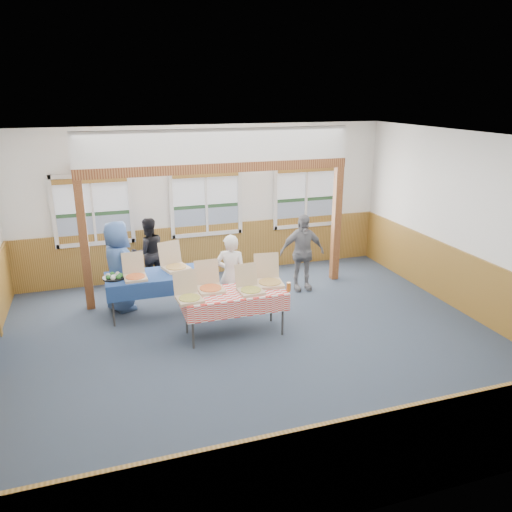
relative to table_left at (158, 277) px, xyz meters
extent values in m
plane|color=#262F3E|center=(1.30, -1.68, -0.70)|extent=(8.00, 8.00, 0.00)
plane|color=white|center=(1.30, -1.68, 2.50)|extent=(8.00, 8.00, 0.00)
plane|color=silver|center=(1.30, 1.82, 0.90)|extent=(8.00, 0.00, 8.00)
plane|color=silver|center=(1.30, -5.18, 0.90)|extent=(8.00, 0.00, 8.00)
plane|color=silver|center=(5.30, -1.68, 0.90)|extent=(0.00, 8.00, 8.00)
cube|color=brown|center=(1.30, 1.80, -0.15)|extent=(7.98, 0.05, 1.10)
cube|color=brown|center=(1.30, -5.15, -0.15)|extent=(7.98, 0.05, 1.10)
cube|color=brown|center=(5.28, -1.68, -0.15)|extent=(0.05, 6.98, 1.10)
cube|color=silver|center=(-1.00, 1.76, 0.21)|extent=(1.52, 0.05, 0.08)
cube|color=silver|center=(-1.00, 1.76, 1.59)|extent=(1.52, 0.05, 0.08)
cube|color=silver|center=(-1.74, 1.76, 0.90)|extent=(0.08, 0.05, 1.46)
cube|color=silver|center=(-0.26, 1.76, 0.90)|extent=(0.08, 0.05, 1.46)
cube|color=silver|center=(-1.00, 1.76, 0.90)|extent=(0.05, 0.05, 1.30)
cube|color=slate|center=(-1.00, 1.80, 0.51)|extent=(1.40, 0.02, 0.52)
cube|color=#1C391E|center=(-1.00, 1.80, 0.81)|extent=(1.40, 0.02, 0.08)
cube|color=#AFB5BD|center=(-1.00, 1.80, 1.20)|extent=(1.40, 0.02, 0.70)
cube|color=brown|center=(-1.00, 1.74, 1.49)|extent=(1.40, 0.07, 0.10)
cube|color=silver|center=(1.30, 1.76, 0.21)|extent=(1.52, 0.05, 0.08)
cube|color=silver|center=(1.30, 1.76, 1.59)|extent=(1.52, 0.05, 0.08)
cube|color=silver|center=(0.56, 1.76, 0.90)|extent=(0.08, 0.05, 1.46)
cube|color=silver|center=(2.04, 1.76, 0.90)|extent=(0.08, 0.05, 1.46)
cube|color=silver|center=(1.30, 1.76, 0.90)|extent=(0.05, 0.05, 1.30)
cube|color=slate|center=(1.30, 1.80, 0.51)|extent=(1.40, 0.02, 0.52)
cube|color=#1C391E|center=(1.30, 1.80, 0.81)|extent=(1.40, 0.02, 0.08)
cube|color=#AFB5BD|center=(1.30, 1.80, 1.20)|extent=(1.40, 0.02, 0.70)
cube|color=brown|center=(1.30, 1.74, 1.49)|extent=(1.40, 0.07, 0.10)
cube|color=silver|center=(3.60, 1.76, 0.21)|extent=(1.52, 0.05, 0.08)
cube|color=silver|center=(3.60, 1.76, 1.59)|extent=(1.52, 0.05, 0.08)
cube|color=silver|center=(2.86, 1.76, 0.90)|extent=(0.08, 0.05, 1.46)
cube|color=silver|center=(4.34, 1.76, 0.90)|extent=(0.08, 0.05, 1.46)
cube|color=silver|center=(3.60, 1.76, 0.90)|extent=(0.05, 0.05, 1.30)
cube|color=slate|center=(3.60, 1.80, 0.51)|extent=(1.40, 0.02, 0.52)
cube|color=#1C391E|center=(3.60, 1.80, 0.81)|extent=(1.40, 0.02, 0.08)
cube|color=#AFB5BD|center=(3.60, 1.80, 1.20)|extent=(1.40, 0.02, 0.70)
cube|color=brown|center=(3.60, 1.74, 1.49)|extent=(1.40, 0.07, 0.10)
cube|color=#532512|center=(-1.20, 0.62, 0.50)|extent=(0.15, 0.15, 2.40)
cube|color=#532512|center=(3.80, 0.62, 0.50)|extent=(0.15, 0.15, 2.40)
cube|color=#532512|center=(1.30, 0.62, 1.79)|extent=(5.15, 0.18, 0.18)
cylinder|color=#313131|center=(-0.82, -0.31, -0.33)|extent=(0.04, 0.04, 0.73)
cylinder|color=#313131|center=(-0.82, 0.31, -0.33)|extent=(0.04, 0.04, 0.73)
cylinder|color=#313131|center=(0.82, -0.31, -0.33)|extent=(0.04, 0.04, 0.73)
cylinder|color=#313131|center=(0.82, 0.31, -0.33)|extent=(0.04, 0.04, 0.73)
cube|color=#313131|center=(0.00, 0.00, 0.04)|extent=(1.91, 1.36, 0.03)
cube|color=navy|center=(0.00, 0.00, 0.05)|extent=(1.98, 1.44, 0.01)
cube|color=navy|center=(0.00, -0.40, -0.09)|extent=(1.68, 0.71, 0.28)
cube|color=navy|center=(0.00, 0.40, -0.09)|extent=(1.68, 0.71, 0.28)
cylinder|color=#313131|center=(0.32, -1.50, -0.33)|extent=(0.04, 0.04, 0.73)
cylinder|color=#313131|center=(0.32, -0.95, -0.33)|extent=(0.04, 0.04, 0.73)
cylinder|color=#313131|center=(1.81, -1.50, -0.33)|extent=(0.04, 0.04, 0.73)
cylinder|color=#313131|center=(1.81, -0.95, -0.33)|extent=(0.04, 0.04, 0.73)
cube|color=#313131|center=(1.06, -1.22, 0.04)|extent=(1.74, 1.28, 0.03)
cube|color=red|center=(1.06, -1.22, 0.05)|extent=(1.82, 1.36, 0.01)
cube|color=red|center=(1.06, -1.59, -0.09)|extent=(1.52, 0.70, 0.28)
cube|color=red|center=(1.06, -0.86, -0.09)|extent=(1.52, 0.70, 0.28)
cube|color=tan|center=(-0.40, -0.15, 0.08)|extent=(0.39, 0.39, 0.04)
cylinder|color=orange|center=(-0.40, -0.15, 0.11)|extent=(0.34, 0.34, 0.01)
cube|color=tan|center=(-0.41, 0.08, 0.29)|extent=(0.38, 0.10, 0.37)
cube|color=tan|center=(0.35, 0.12, 0.08)|extent=(0.52, 0.52, 0.05)
cylinder|color=tan|center=(0.35, 0.12, 0.11)|extent=(0.46, 0.46, 0.01)
cube|color=tan|center=(0.28, 0.37, 0.31)|extent=(0.44, 0.21, 0.42)
cube|color=tan|center=(0.31, -1.36, 0.08)|extent=(0.41, 0.41, 0.04)
cylinder|color=gold|center=(0.31, -1.36, 0.11)|extent=(0.36, 0.36, 0.01)
cube|color=tan|center=(0.29, -1.14, 0.29)|extent=(0.39, 0.12, 0.37)
cube|color=tan|center=(0.71, -1.07, 0.08)|extent=(0.41, 0.41, 0.05)
cylinder|color=orange|center=(0.71, -1.07, 0.11)|extent=(0.36, 0.36, 0.01)
cube|color=tan|center=(0.71, -0.83, 0.30)|extent=(0.41, 0.10, 0.40)
cube|color=tan|center=(1.31, -1.34, 0.08)|extent=(0.40, 0.40, 0.04)
cylinder|color=gold|center=(1.31, -1.34, 0.11)|extent=(0.35, 0.35, 0.01)
cube|color=tan|center=(1.30, -1.12, 0.28)|extent=(0.38, 0.11, 0.37)
cube|color=tan|center=(1.71, -1.12, 0.08)|extent=(0.48, 0.48, 0.05)
cylinder|color=tan|center=(1.71, -1.12, 0.11)|extent=(0.42, 0.42, 0.01)
cube|color=tan|center=(1.74, -0.87, 0.32)|extent=(0.44, 0.15, 0.42)
cylinder|color=black|center=(-0.75, 0.00, 0.07)|extent=(0.39, 0.39, 0.03)
cylinder|color=silver|center=(-0.75, 0.00, 0.10)|extent=(0.09, 0.09, 0.04)
sphere|color=#296526|center=(-0.64, 0.00, 0.10)|extent=(0.09, 0.09, 0.09)
sphere|color=beige|center=(-0.68, 0.08, 0.10)|extent=(0.09, 0.09, 0.09)
sphere|color=#296526|center=(-0.77, 0.10, 0.10)|extent=(0.09, 0.09, 0.09)
sphere|color=beige|center=(-0.85, 0.05, 0.10)|extent=(0.09, 0.09, 0.09)
sphere|color=#296526|center=(-0.85, -0.05, 0.10)|extent=(0.09, 0.09, 0.09)
sphere|color=beige|center=(-0.77, -0.10, 0.10)|extent=(0.09, 0.09, 0.09)
sphere|color=#296526|center=(-0.68, -0.08, 0.10)|extent=(0.09, 0.09, 0.09)
cylinder|color=#A0541A|center=(1.91, -1.47, 0.13)|extent=(0.07, 0.07, 0.15)
imported|color=silver|center=(1.22, -0.46, 0.05)|extent=(0.64, 0.55, 1.50)
imported|color=black|center=(0.00, 1.42, 0.02)|extent=(0.79, 0.66, 1.44)
imported|color=#3B5A95|center=(-0.65, 0.40, 0.14)|extent=(0.77, 0.94, 1.67)
imported|color=slate|center=(2.89, 0.27, 0.08)|extent=(0.94, 0.45, 1.56)
camera|label=1|loc=(-0.91, -8.44, 3.14)|focal=35.00mm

